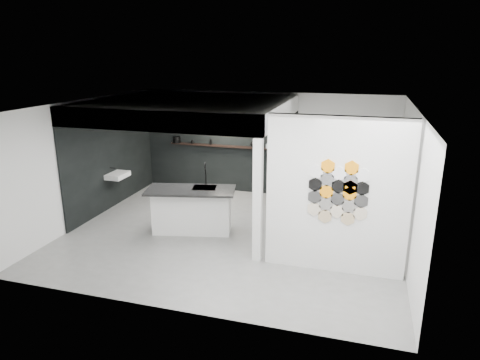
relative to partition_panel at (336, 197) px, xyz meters
name	(u,v)px	position (x,y,z in m)	size (l,w,h in m)	color
floor	(232,234)	(-2.23, 1.00, -1.40)	(7.00, 6.00, 0.01)	slate
partition_panel	(336,197)	(0.00, 0.00, 0.00)	(2.45, 0.15, 2.80)	silver
bay_clad_back	(219,149)	(-3.52, 3.97, -0.22)	(4.40, 0.04, 2.35)	black
bay_clad_left	(113,160)	(-5.70, 2.00, -0.22)	(0.04, 4.00, 2.35)	black
bulkhead	(190,109)	(-3.52, 2.00, 1.15)	(4.40, 4.00, 0.40)	silver
corner_column	(258,201)	(-1.41, 0.00, -0.22)	(0.16, 0.16, 2.35)	silver
fascia_beam	(151,121)	(-3.52, 0.08, 1.15)	(4.40, 0.16, 0.40)	silver
wall_basin	(118,175)	(-5.46, 1.80, -0.55)	(0.40, 0.60, 0.12)	silver
display_shelf	(221,146)	(-3.43, 3.87, -0.10)	(3.00, 0.15, 0.04)	black
kitchen_island	(192,209)	(-3.10, 0.91, -0.89)	(2.03, 1.23, 1.52)	silver
stockpot	(177,139)	(-4.77, 3.87, 0.01)	(0.22, 0.22, 0.18)	black
kettle	(254,144)	(-2.48, 3.87, 0.00)	(0.20, 0.20, 0.17)	black
glass_bowl	(269,146)	(-2.08, 3.87, -0.03)	(0.15, 0.15, 0.11)	gray
glass_vase	(269,146)	(-2.08, 3.87, -0.01)	(0.09, 0.09, 0.13)	gray
bottle_dark	(211,142)	(-3.74, 3.87, -0.01)	(0.06, 0.06, 0.15)	black
utensil_cup	(192,142)	(-4.30, 3.87, -0.03)	(0.07, 0.07, 0.09)	black
hex_tile_cluster	(338,192)	(0.03, -0.09, 0.10)	(1.04, 0.02, 1.16)	beige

